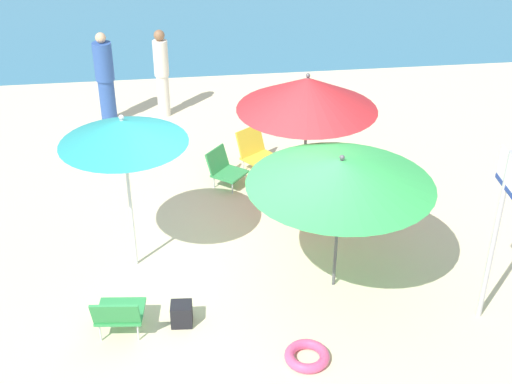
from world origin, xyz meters
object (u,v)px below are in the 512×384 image
object	(u,v)px
umbrella_red	(307,94)
swim_ring	(307,356)
beach_chair_a	(224,168)
person_a	(105,79)
warning_sign	(499,214)
beach_chair_c	(119,313)
beach_bag	(182,314)
person_b	(162,73)
umbrella_teal	(123,132)
beach_chair_b	(255,150)
umbrella_green	(341,172)

from	to	relation	value
umbrella_red	swim_ring	world-z (taller)	umbrella_red
beach_chair_a	person_a	size ratio (longest dim) A/B	0.41
person_a	warning_sign	distance (m)	7.53
beach_chair_c	beach_bag	xyz separation A→B (m)	(0.68, 0.11, -0.18)
beach_chair_c	swim_ring	distance (m)	2.10
beach_chair_a	person_b	world-z (taller)	person_b
umbrella_teal	beach_chair_c	size ratio (longest dim) A/B	3.42
person_a	beach_bag	bearing A→B (deg)	-30.06
beach_bag	beach_chair_c	bearing A→B (deg)	-170.97
warning_sign	beach_chair_b	bearing A→B (deg)	122.14
beach_chair_c	person_a	world-z (taller)	person_a
umbrella_teal	swim_ring	size ratio (longest dim) A/B	4.27
umbrella_green	beach_chair_c	distance (m)	2.90
person_a	beach_bag	xyz separation A→B (m)	(1.10, -5.71, -0.70)
person_b	beach_bag	distance (m)	5.93
person_a	swim_ring	bearing A→B (deg)	-20.64
person_a	umbrella_red	bearing A→B (deg)	0.71
swim_ring	beach_bag	bearing A→B (deg)	149.68
beach_chair_a	swim_ring	world-z (taller)	beach_chair_a
umbrella_teal	beach_chair_a	size ratio (longest dim) A/B	3.05
umbrella_red	warning_sign	xyz separation A→B (m)	(1.55, -2.70, -0.35)
warning_sign	beach_chair_c	bearing A→B (deg)	-178.72
person_a	swim_ring	distance (m)	6.94
person_b	umbrella_green	bearing A→B (deg)	-143.89
beach_chair_b	warning_sign	distance (m)	4.57
beach_chair_b	person_b	xyz separation A→B (m)	(-1.41, 2.27, 0.51)
umbrella_green	person_a	size ratio (longest dim) A/B	1.29
umbrella_green	umbrella_red	xyz separation A→B (m)	(-0.02, 1.91, 0.17)
beach_chair_a	umbrella_green	bearing A→B (deg)	-28.18
beach_bag	swim_ring	bearing A→B (deg)	-30.32
person_a	beach_chair_b	bearing A→B (deg)	7.96
umbrella_teal	person_b	bearing A→B (deg)	84.69
umbrella_red	person_a	bearing A→B (deg)	131.64
umbrella_teal	beach_bag	world-z (taller)	umbrella_teal
beach_chair_b	person_b	size ratio (longest dim) A/B	0.44
umbrella_red	person_b	world-z (taller)	umbrella_red
umbrella_green	umbrella_red	world-z (taller)	umbrella_red
umbrella_green	person_b	bearing A→B (deg)	110.04
umbrella_red	umbrella_teal	xyz separation A→B (m)	(-2.39, -1.17, 0.13)
person_b	beach_bag	size ratio (longest dim) A/B	5.88
beach_chair_c	warning_sign	xyz separation A→B (m)	(4.08, -0.19, 1.07)
beach_chair_b	beach_chair_c	world-z (taller)	beach_chair_b
umbrella_teal	beach_chair_c	world-z (taller)	umbrella_teal
person_a	person_b	size ratio (longest dim) A/B	1.03
beach_chair_b	beach_chair_c	distance (m)	4.22
person_b	beach_bag	world-z (taller)	person_b
umbrella_green	swim_ring	bearing A→B (deg)	-114.66
beach_chair_c	beach_bag	bearing A→B (deg)	-74.54
umbrella_teal	beach_chair_c	distance (m)	2.05
umbrella_green	beach_chair_a	bearing A→B (deg)	112.41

